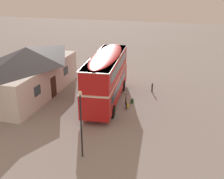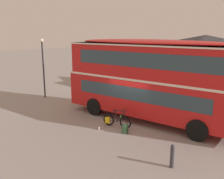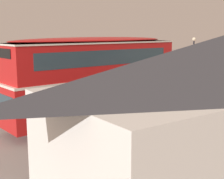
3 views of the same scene
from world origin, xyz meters
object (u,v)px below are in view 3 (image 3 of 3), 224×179
(double_decker_bus, at_px, (95,76))
(backpack_on_ground, at_px, (72,109))
(touring_bicycle, at_px, (88,106))
(kerb_bollard, at_px, (10,108))
(water_bottle_clear_plastic, at_px, (86,107))
(street_lamp, at_px, (193,61))

(double_decker_bus, bearing_deg, backpack_on_ground, -85.72)
(touring_bicycle, bearing_deg, backpack_on_ground, -20.37)
(double_decker_bus, xyz_separation_m, kerb_bollard, (3.72, -3.90, -2.15))
(water_bottle_clear_plastic, relative_size, kerb_bollard, 0.21)
(street_lamp, distance_m, kerb_bollard, 13.55)
(street_lamp, height_order, kerb_bollard, street_lamp)
(double_decker_bus, relative_size, touring_bicycle, 6.45)
(double_decker_bus, bearing_deg, water_bottle_clear_plastic, -110.28)
(backpack_on_ground, height_order, street_lamp, street_lamp)
(water_bottle_clear_plastic, xyz_separation_m, kerb_bollard, (4.87, -0.80, 0.40))
(double_decker_bus, relative_size, kerb_bollard, 11.12)
(backpack_on_ground, bearing_deg, touring_bicycle, 159.63)
(backpack_on_ground, distance_m, kerb_bollard, 3.81)
(touring_bicycle, height_order, water_bottle_clear_plastic, touring_bicycle)
(touring_bicycle, xyz_separation_m, street_lamp, (-8.55, 1.00, 2.51))
(touring_bicycle, distance_m, backpack_on_ground, 1.04)
(double_decker_bus, relative_size, backpack_on_ground, 21.90)
(touring_bicycle, xyz_separation_m, backpack_on_ground, (0.97, -0.36, -0.12))
(double_decker_bus, relative_size, street_lamp, 2.31)
(double_decker_bus, bearing_deg, touring_bicycle, -110.00)
(double_decker_bus, xyz_separation_m, street_lamp, (-9.33, -1.15, 0.24))
(double_decker_bus, distance_m, touring_bicycle, 3.22)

